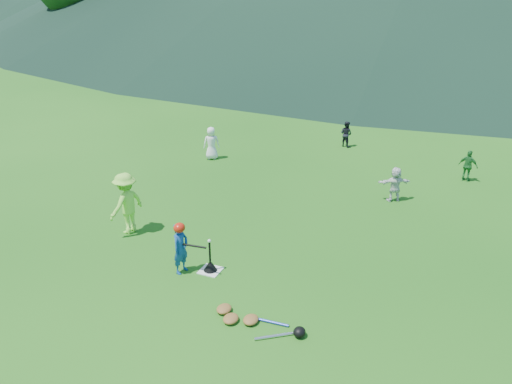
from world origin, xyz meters
TOP-DOWN VIEW (x-y plane):
  - ground at (0.00, 0.00)m, footprint 120.00×120.00m
  - home_plate at (0.00, 0.00)m, footprint 0.45×0.45m
  - baseball at (0.00, 0.00)m, footprint 0.08×0.08m
  - batter_child at (-0.55, -0.27)m, footprint 0.33×0.45m
  - adult_coach at (-2.76, 0.83)m, footprint 0.74×1.09m
  - fielder_a at (-3.51, 6.66)m, footprint 0.67×0.61m
  - fielder_b at (0.50, 9.98)m, footprint 0.58×0.52m
  - fielder_c at (4.89, 7.94)m, footprint 0.63×0.40m
  - fielder_d at (3.03, 5.45)m, footprint 0.97×0.73m
  - batting_tee at (0.00, 0.00)m, footprint 0.30×0.30m
  - batter_gear at (-0.53, -0.27)m, footprint 0.73×0.26m
  - equipment_pile at (1.53, -1.30)m, footprint 1.80×0.72m
  - outfield_fence at (0.00, 28.00)m, footprint 70.07×0.08m

SIDE VIEW (x-z plane):
  - ground at x=0.00m, z-range 0.00..0.00m
  - home_plate at x=0.00m, z-range 0.00..0.02m
  - equipment_pile at x=1.53m, z-range -0.03..0.16m
  - batting_tee at x=0.00m, z-range -0.21..0.47m
  - fielder_b at x=0.50m, z-range 0.00..0.98m
  - fielder_c at x=4.89m, z-range 0.00..1.00m
  - fielder_d at x=3.03m, z-range 0.00..1.02m
  - batter_child at x=-0.55m, z-range 0.00..1.14m
  - fielder_a at x=-3.51m, z-range 0.00..1.16m
  - outfield_fence at x=0.00m, z-range 0.03..1.36m
  - baseball at x=0.00m, z-range 0.70..0.78m
  - adult_coach at x=-2.76m, z-range 0.00..1.56m
  - batter_gear at x=-0.53m, z-range 0.78..1.28m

